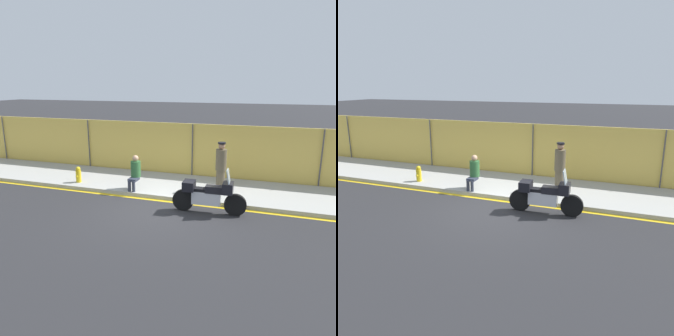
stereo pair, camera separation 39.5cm
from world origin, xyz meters
TOP-DOWN VIEW (x-y plane):
  - ground_plane at (0.00, 0.00)m, footprint 120.00×120.00m
  - sidewalk at (0.00, 2.48)m, footprint 37.38×3.01m
  - curb_paint_stripe at (0.00, 0.88)m, footprint 37.38×0.18m
  - storefront_fence at (-0.00, 4.07)m, footprint 35.51×0.17m
  - motorcycle at (1.46, 0.34)m, footprint 2.35×0.56m
  - officer_standing at (1.51, 2.29)m, footprint 0.39×0.39m
  - person_seated_on_curb at (-1.53, 1.44)m, footprint 0.37×0.66m
  - fire_hydrant at (-4.05, 1.51)m, footprint 0.21×0.26m

SIDE VIEW (x-z plane):
  - ground_plane at x=0.00m, z-range 0.00..0.00m
  - curb_paint_stripe at x=0.00m, z-range 0.00..0.01m
  - sidewalk at x=0.00m, z-range 0.00..0.14m
  - fire_hydrant at x=-4.05m, z-range 0.14..0.77m
  - motorcycle at x=1.46m, z-range -0.14..1.31m
  - person_seated_on_curb at x=-1.53m, z-range 0.21..1.49m
  - officer_standing at x=1.51m, z-range 0.16..1.96m
  - storefront_fence at x=0.00m, z-range 0.00..2.35m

